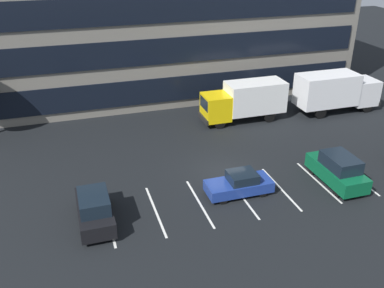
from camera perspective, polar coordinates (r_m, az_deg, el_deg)
ground_plane at (r=30.36m, az=4.10°, el=-3.61°), size 120.00×120.00×0.00m
office_building at (r=43.91m, az=-4.42°, el=18.24°), size 38.17×11.01×18.00m
lot_markings at (r=27.80m, az=6.55°, el=-6.80°), size 16.94×5.40×0.01m
box_truck_white at (r=41.81m, az=18.53°, el=6.76°), size 7.92×2.62×3.67m
box_truck_yellow at (r=38.02m, az=7.03°, el=5.85°), size 7.44×2.46×3.45m
suv_forest at (r=30.00m, az=18.72°, el=-3.24°), size 1.96×4.63×2.10m
sedan_navy at (r=27.61m, az=6.31°, el=-5.29°), size 4.21×1.76×1.51m
suv_black at (r=25.31m, az=-12.78°, el=-8.39°), size 1.88×4.44×2.01m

